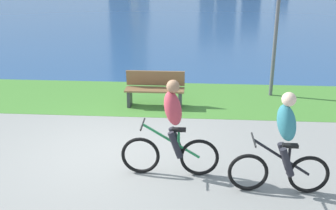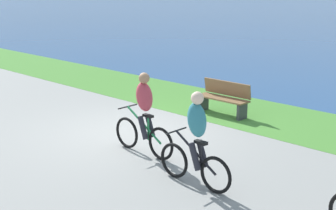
{
  "view_description": "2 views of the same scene",
  "coord_description": "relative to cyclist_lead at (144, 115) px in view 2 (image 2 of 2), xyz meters",
  "views": [
    {
      "loc": [
        1.65,
        -7.22,
        3.55
      ],
      "look_at": [
        1.08,
        0.37,
        0.86
      ],
      "focal_mm": 43.87,
      "sensor_mm": 36.0,
      "label": 1
    },
    {
      "loc": [
        7.91,
        -7.07,
        3.45
      ],
      "look_at": [
        1.2,
        -0.09,
        0.9
      ],
      "focal_mm": 49.9,
      "sensor_mm": 36.0,
      "label": 2
    }
  ],
  "objects": [
    {
      "name": "ground_plane",
      "position": [
        -1.24,
        0.84,
        -0.84
      ],
      "size": [
        300.0,
        300.0,
        0.0
      ],
      "primitive_type": "plane",
      "color": "gray"
    },
    {
      "name": "grass_strip_bayside",
      "position": [
        -1.24,
        4.17,
        -0.84
      ],
      "size": [
        120.0,
        2.95,
        0.01
      ],
      "primitive_type": "cube",
      "color": "#478433",
      "rests_on": "ground"
    },
    {
      "name": "cyclist_lead",
      "position": [
        0.0,
        0.0,
        0.0
      ],
      "size": [
        1.7,
        0.52,
        1.72
      ],
      "color": "black",
      "rests_on": "ground"
    },
    {
      "name": "cyclist_trailing",
      "position": [
        1.77,
        -0.45,
        -0.01
      ],
      "size": [
        1.61,
        0.52,
        1.69
      ],
      "color": "black",
      "rests_on": "ground"
    },
    {
      "name": "bench_near_path",
      "position": [
        -0.66,
        3.55,
        -0.39
      ],
      "size": [
        1.5,
        0.47,
        0.9
      ],
      "color": "brown",
      "rests_on": "ground"
    }
  ]
}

